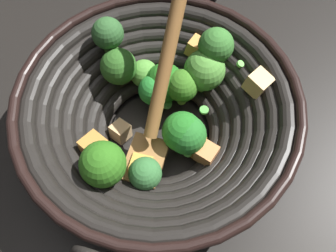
# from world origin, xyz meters

# --- Properties ---
(ground_plane) EXTENTS (4.00, 4.00, 0.00)m
(ground_plane) POSITION_xyz_m (0.00, 0.00, 0.00)
(ground_plane) COLOR black
(wok) EXTENTS (0.41, 0.38, 0.23)m
(wok) POSITION_xyz_m (-0.00, -0.00, 0.07)
(wok) COLOR black
(wok) RESTS_ON ground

